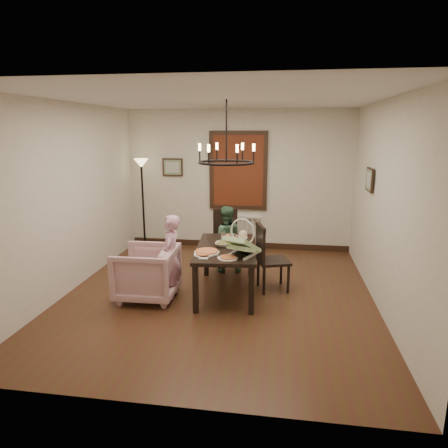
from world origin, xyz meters
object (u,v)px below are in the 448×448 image
(elderly_woman, at_px, (171,264))
(drinking_glass, at_px, (232,239))
(floor_lamp, at_px, (143,205))
(dining_table, at_px, (226,252))
(chair_far, at_px, (227,238))
(armchair, at_px, (147,273))
(chair_right, at_px, (273,257))
(baby_bouncer, at_px, (242,243))
(seated_man, at_px, (226,245))

(elderly_woman, bearing_deg, drinking_glass, 114.88)
(drinking_glass, relative_size, floor_lamp, 0.09)
(dining_table, distance_m, elderly_woman, 0.83)
(chair_far, bearing_deg, elderly_woman, -131.86)
(armchair, bearing_deg, chair_right, 107.24)
(chair_far, xyz_separation_m, baby_bouncer, (0.43, -1.61, 0.39))
(armchair, distance_m, floor_lamp, 2.63)
(chair_right, bearing_deg, baby_bouncer, 128.36)
(floor_lamp, bearing_deg, armchair, -69.64)
(seated_man, relative_size, floor_lamp, 0.53)
(armchair, distance_m, baby_bouncer, 1.47)
(dining_table, bearing_deg, elderly_woman, -166.24)
(chair_right, xyz_separation_m, armchair, (-1.80, -0.60, -0.13))
(seated_man, xyz_separation_m, floor_lamp, (-1.86, 1.13, 0.42))
(elderly_woman, xyz_separation_m, floor_lamp, (-1.23, 2.31, 0.39))
(chair_right, xyz_separation_m, floor_lamp, (-2.69, 1.81, 0.38))
(seated_man, height_order, drinking_glass, seated_man)
(chair_far, height_order, baby_bouncer, baby_bouncer)
(chair_far, relative_size, chair_right, 0.98)
(chair_far, distance_m, baby_bouncer, 1.71)
(chair_right, relative_size, baby_bouncer, 1.92)
(elderly_woman, relative_size, baby_bouncer, 1.89)
(chair_right, bearing_deg, chair_far, 23.00)
(armchair, bearing_deg, dining_table, 107.07)
(dining_table, distance_m, seated_man, 0.95)
(baby_bouncer, distance_m, drinking_glass, 0.61)
(chair_right, xyz_separation_m, baby_bouncer, (-0.42, -0.61, 0.38))
(chair_right, distance_m, elderly_woman, 1.54)
(chair_right, xyz_separation_m, elderly_woman, (-1.46, -0.50, -0.01))
(elderly_woman, bearing_deg, seated_man, 148.29)
(chair_right, relative_size, drinking_glass, 6.70)
(drinking_glass, bearing_deg, seated_man, 105.45)
(dining_table, distance_m, armchair, 1.19)
(chair_right, height_order, armchair, chair_right)
(drinking_glass, xyz_separation_m, floor_lamp, (-2.06, 1.86, 0.11))
(seated_man, relative_size, drinking_glass, 6.18)
(baby_bouncer, bearing_deg, dining_table, 148.71)
(elderly_woman, height_order, drinking_glass, elderly_woman)
(armchair, xyz_separation_m, elderly_woman, (0.34, 0.10, 0.12))
(chair_far, xyz_separation_m, seated_man, (0.01, -0.32, -0.03))
(dining_table, bearing_deg, chair_right, 13.51)
(chair_right, height_order, baby_bouncer, baby_bouncer)
(seated_man, xyz_separation_m, baby_bouncer, (0.42, -1.30, 0.42))
(seated_man, relative_size, baby_bouncer, 1.78)
(armchair, relative_size, floor_lamp, 0.47)
(armchair, xyz_separation_m, floor_lamp, (-0.90, 2.41, 0.51))
(baby_bouncer, relative_size, floor_lamp, 0.30)
(dining_table, relative_size, chair_right, 1.55)
(chair_right, bearing_deg, dining_table, 91.62)
(dining_table, xyz_separation_m, armchair, (-1.11, -0.37, -0.25))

